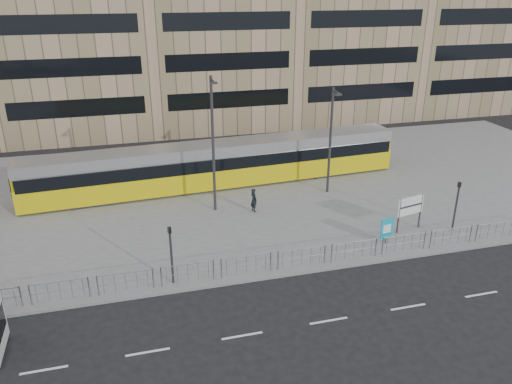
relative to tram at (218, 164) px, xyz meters
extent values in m
plane|color=black|center=(-0.31, -13.01, -1.77)|extent=(120.00, 120.00, 0.00)
cube|color=slate|center=(-0.31, -1.01, -1.70)|extent=(64.00, 24.00, 0.15)
cube|color=gray|center=(-0.31, -12.96, -1.70)|extent=(64.00, 0.25, 0.17)
cube|color=tan|center=(-10.31, 20.99, 9.23)|extent=(14.00, 16.00, 22.00)
cube|color=tan|center=(3.69, 20.99, 10.23)|extent=(14.00, 16.00, 24.00)
cube|color=tan|center=(17.69, 20.99, 8.73)|extent=(14.00, 16.00, 21.00)
cube|color=tan|center=(31.69, 20.99, 9.73)|extent=(14.00, 16.00, 23.00)
cylinder|color=gray|center=(1.69, -12.51, -0.57)|extent=(32.00, 0.05, 0.05)
cylinder|color=gray|center=(1.69, -12.51, -1.07)|extent=(32.00, 0.04, 0.04)
cube|color=white|center=(0.69, -17.01, -1.77)|extent=(62.00, 0.12, 0.01)
cube|color=#D6C30B|center=(0.00, 0.00, -0.69)|extent=(27.59, 4.41, 1.57)
cube|color=black|center=(0.00, 0.00, 0.39)|extent=(27.20, 4.43, 0.88)
cube|color=#ACACB1|center=(0.00, 0.00, 1.22)|extent=(27.58, 4.20, 0.79)
cube|color=#D6C30B|center=(13.12, 0.87, -0.05)|extent=(1.32, 2.28, 2.55)
cube|color=#D6C30B|center=(-13.12, -0.87, -0.05)|extent=(1.32, 2.28, 2.55)
cylinder|color=#2D2D30|center=(0.00, 0.00, 0.04)|extent=(2.49, 2.49, 2.94)
cube|color=#2D2D30|center=(8.81, 0.58, -1.38)|extent=(3.10, 2.66, 0.49)
cube|color=#2D2D30|center=(-8.81, -0.58, -1.38)|extent=(3.10, 2.66, 0.49)
cylinder|color=#2D2D30|center=(8.84, -10.38, -0.53)|extent=(0.10, 0.10, 2.19)
cylinder|color=#2D2D30|center=(10.51, -10.02, -0.53)|extent=(0.10, 0.10, 2.19)
cube|color=white|center=(9.68, -10.20, -0.01)|extent=(1.88, 0.48, 1.14)
cylinder|color=#2D2D30|center=(7.56, -11.33, -1.21)|extent=(0.06, 0.06, 0.83)
cube|color=#0DA7C9|center=(7.56, -11.33, -0.69)|extent=(0.83, 0.20, 1.25)
cube|color=white|center=(7.56, -11.37, -0.69)|extent=(0.51, 0.10, 0.52)
imported|color=black|center=(1.33, -5.16, -0.82)|extent=(0.52, 0.66, 1.60)
cylinder|color=#2D2D30|center=(-4.73, -12.32, -0.12)|extent=(0.12, 0.12, 3.00)
imported|color=#2D2D30|center=(-4.73, -12.32, 0.98)|extent=(0.22, 0.24, 1.00)
cylinder|color=#2D2D30|center=(12.34, -10.84, -0.12)|extent=(0.12, 0.12, 3.00)
imported|color=#2D2D30|center=(12.34, -10.84, 0.98)|extent=(0.20, 0.23, 1.00)
cylinder|color=#2D2D30|center=(-1.08, -4.26, 2.77)|extent=(0.18, 0.18, 8.79)
cylinder|color=#2D2D30|center=(-1.08, -4.66, 6.96)|extent=(0.14, 0.90, 0.14)
cube|color=#2D2D30|center=(-1.08, -5.11, 6.86)|extent=(0.45, 0.20, 0.12)
cylinder|color=#2D2D30|center=(7.28, -3.30, 2.11)|extent=(0.18, 0.18, 7.47)
cylinder|color=#2D2D30|center=(7.28, -3.70, 5.65)|extent=(0.14, 0.90, 0.14)
cube|color=#2D2D30|center=(7.28, -4.15, 5.55)|extent=(0.45, 0.20, 0.12)
camera|label=1|loc=(-6.22, -33.95, 12.24)|focal=35.00mm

